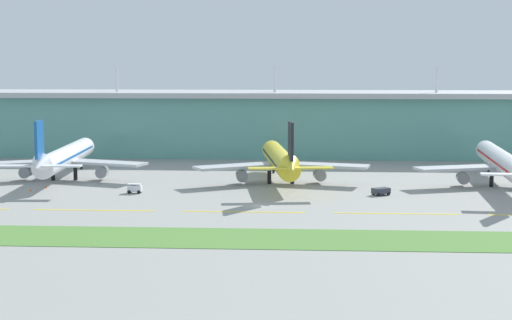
% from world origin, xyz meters
% --- Properties ---
extents(ground_plane, '(600.00, 600.00, 0.00)m').
position_xyz_m(ground_plane, '(0.00, 0.00, 0.00)').
color(ground_plane, gray).
extents(terminal_building, '(288.00, 34.00, 31.91)m').
position_xyz_m(terminal_building, '(-0.00, 102.52, 11.66)').
color(terminal_building, '#5B9E93').
rests_on(terminal_building, ground).
extents(airliner_near, '(48.70, 63.25, 18.90)m').
position_xyz_m(airliner_near, '(-57.78, 38.73, 6.45)').
color(airliner_near, white).
rests_on(airliner_near, ground).
extents(airliner_middle, '(48.36, 58.54, 18.90)m').
position_xyz_m(airliner_middle, '(3.87, 35.92, 6.44)').
color(airliner_middle, yellow).
rests_on(airliner_middle, ground).
extents(airliner_far, '(48.70, 70.41, 18.90)m').
position_xyz_m(airliner_far, '(64.24, 33.53, 6.46)').
color(airliner_far, white).
rests_on(airliner_far, ground).
extents(taxiway_stripe_mid_west, '(28.00, 0.70, 0.04)m').
position_xyz_m(taxiway_stripe_mid_west, '(-37.00, -8.09, 0.02)').
color(taxiway_stripe_mid_west, yellow).
rests_on(taxiway_stripe_mid_west, ground).
extents(taxiway_stripe_centre, '(28.00, 0.70, 0.04)m').
position_xyz_m(taxiway_stripe_centre, '(-3.00, -8.09, 0.02)').
color(taxiway_stripe_centre, yellow).
rests_on(taxiway_stripe_centre, ground).
extents(taxiway_stripe_mid_east, '(28.00, 0.70, 0.04)m').
position_xyz_m(taxiway_stripe_mid_east, '(31.00, -8.09, 0.02)').
color(taxiway_stripe_mid_east, yellow).
rests_on(taxiway_stripe_mid_east, ground).
extents(grass_verge, '(300.00, 18.00, 0.10)m').
position_xyz_m(grass_verge, '(0.00, -35.26, 0.05)').
color(grass_verge, '#518438').
rests_on(grass_verge, ground).
extents(pushback_tug, '(5.01, 4.32, 1.85)m').
position_xyz_m(pushback_tug, '(29.94, 16.85, 1.10)').
color(pushback_tug, '#333842').
rests_on(pushback_tug, ground).
extents(baggage_cart, '(3.67, 2.11, 2.48)m').
position_xyz_m(baggage_cart, '(-32.92, 16.16, 1.26)').
color(baggage_cart, silver).
rests_on(baggage_cart, ground).
extents(safety_cone_left_wingtip, '(0.56, 0.56, 0.70)m').
position_xyz_m(safety_cone_left_wingtip, '(-58.30, 22.96, 0.35)').
color(safety_cone_left_wingtip, orange).
rests_on(safety_cone_left_wingtip, ground).
extents(safety_cone_nose_front, '(0.56, 0.56, 0.70)m').
position_xyz_m(safety_cone_nose_front, '(-60.71, 17.68, 0.35)').
color(safety_cone_nose_front, orange).
rests_on(safety_cone_nose_front, ground).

